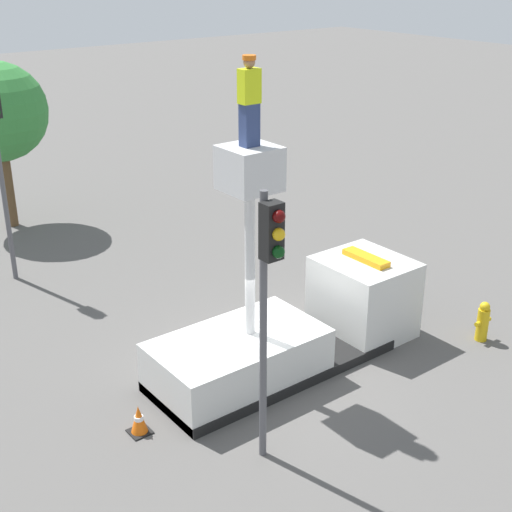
{
  "coord_description": "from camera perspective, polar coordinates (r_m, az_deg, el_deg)",
  "views": [
    {
      "loc": [
        -8.94,
        -10.97,
        8.86
      ],
      "look_at": [
        -1.35,
        -1.12,
        3.57
      ],
      "focal_mm": 50.0,
      "sensor_mm": 36.0,
      "label": 1
    }
  ],
  "objects": [
    {
      "name": "bucket_truck",
      "position": [
        16.6,
        3.08,
        -5.7
      ],
      "size": [
        6.79,
        2.21,
        5.36
      ],
      "color": "black",
      "rests_on": "ground"
    },
    {
      "name": "worker",
      "position": [
        14.0,
        -0.54,
        12.26
      ],
      "size": [
        0.4,
        0.26,
        1.75
      ],
      "color": "navy",
      "rests_on": "bucket_truck"
    },
    {
      "name": "traffic_cone_rear",
      "position": [
        14.75,
        -9.35,
        -12.83
      ],
      "size": [
        0.43,
        0.43,
        0.62
      ],
      "color": "black",
      "rests_on": "ground"
    },
    {
      "name": "fire_hydrant",
      "position": [
        18.48,
        17.69,
        -5.02
      ],
      "size": [
        0.53,
        0.29,
        1.04
      ],
      "color": "gold",
      "rests_on": "ground"
    },
    {
      "name": "ground_plane",
      "position": [
        16.7,
        1.34,
        -9.02
      ],
      "size": [
        120.0,
        120.0,
        0.0
      ],
      "primitive_type": "plane",
      "color": "#565451"
    },
    {
      "name": "traffic_light_pole",
      "position": [
        12.13,
        1.01,
        -1.87
      ],
      "size": [
        0.34,
        0.57,
        5.3
      ],
      "color": "#515156",
      "rests_on": "ground"
    }
  ]
}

